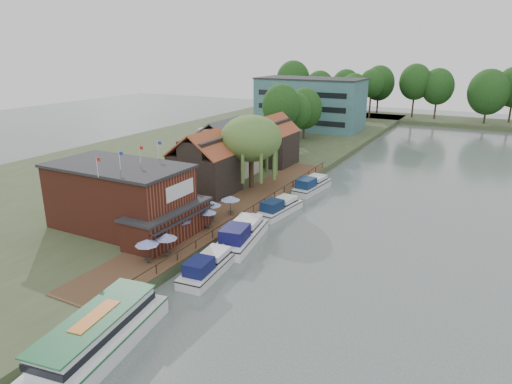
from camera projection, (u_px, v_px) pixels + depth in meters
The scene contains 28 objects.
ground at pixel (252, 262), 45.01m from camera, with size 260.00×260.00×0.00m, color #48544F.
land_bank at pixel (202, 155), 87.75m from camera, with size 50.00×140.00×1.00m, color #384728.
quay_deck at pixel (234, 209), 56.69m from camera, with size 6.00×50.00×0.10m, color #47301E.
quay_rail at pixel (255, 208), 55.76m from camera, with size 0.20×49.00×1.00m, color black, non-canonical shape.
pub at pixel (134, 199), 49.05m from camera, with size 20.00×11.00×7.30m, color maroon, non-canonical shape.
hotel_block at pixel (310, 103), 111.56m from camera, with size 25.40×12.40×12.30m, color #38666B, non-canonical shape.
cottage_a at pixel (205, 163), 61.92m from camera, with size 8.60×7.60×8.50m, color black, non-canonical shape.
cottage_b at pixel (225, 147), 71.67m from camera, with size 9.60×8.60×8.50m, color beige, non-canonical shape.
cottage_c at pixel (273, 140), 77.44m from camera, with size 7.60×7.60×8.50m, color black, non-canonical shape.
willow at pixel (251, 152), 63.81m from camera, with size 8.60×8.60×10.43m, color #476B2D, non-canonical shape.
umbrella_0 at pixel (147, 251), 42.01m from camera, with size 2.23×2.23×2.38m, color navy, non-canonical shape.
umbrella_1 at pixel (167, 245), 43.35m from camera, with size 2.14×2.14×2.38m, color navy, non-canonical shape.
umbrella_2 at pixel (181, 227), 47.58m from camera, with size 2.28×2.28×2.38m, color navy, non-canonical shape.
umbrella_3 at pixel (208, 219), 50.06m from camera, with size 1.96×1.96×2.38m, color navy, non-canonical shape.
umbrella_4 at pixel (212, 211), 52.42m from camera, with size 2.24×2.24×2.38m, color navy, non-canonical shape.
umbrella_5 at pixel (231, 205), 54.28m from camera, with size 2.35×2.35×2.38m, color navy, non-canonical shape.
cruiser_0 at pixel (208, 264), 42.28m from camera, with size 2.93×9.08×2.17m, color silver, non-canonical shape.
cruiser_1 at pixel (242, 232), 48.98m from camera, with size 3.48×10.74×2.64m, color white, non-canonical shape.
cruiser_2 at pixel (279, 206), 57.77m from camera, with size 2.92×9.05×2.16m, color silver, non-canonical shape.
cruiser_3 at pixel (312, 183), 66.97m from camera, with size 3.10×9.58×2.31m, color silver, non-canonical shape.
tour_boat at pixel (90, 341), 30.44m from camera, with size 3.96×14.05×3.07m, color silver, non-canonical shape.
swan at pixel (160, 313), 35.96m from camera, with size 0.44×0.44×0.44m, color white.
bank_tree_0 at pixel (281, 118), 87.18m from camera, with size 7.20×7.20×12.79m, color #143811, non-canonical shape.
bank_tree_1 at pixel (295, 120), 90.85m from camera, with size 6.30×6.30×10.85m, color #143811, non-canonical shape.
bank_tree_2 at pixel (304, 114), 98.67m from camera, with size 7.74×7.74×11.10m, color #143811, non-canonical shape.
bank_tree_3 at pixel (350, 102), 113.39m from camera, with size 6.06×6.06×12.65m, color #143811, non-canonical shape.
bank_tree_4 at pixel (353, 98), 121.90m from camera, with size 7.55×7.55×12.80m, color #143811, non-canonical shape.
bank_tree_5 at pixel (371, 94), 128.62m from camera, with size 6.84×6.84×13.51m, color #143811, non-canonical shape.
Camera 1 is at (19.55, -35.81, 20.22)m, focal length 32.00 mm.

